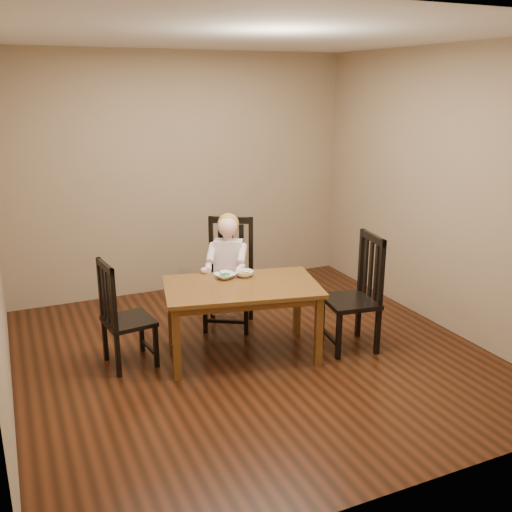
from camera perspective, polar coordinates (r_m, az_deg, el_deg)
name	(u,v)px	position (r m, az deg, el deg)	size (l,w,h in m)	color
room	(252,208)	(4.76, -0.36, 4.83)	(4.01, 4.01, 2.71)	#3D1B0C
dining_table	(242,293)	(4.99, -1.43, -3.73)	(1.47, 1.06, 0.67)	#523213
chair_child	(229,275)	(5.67, -2.69, -1.94)	(0.63, 0.62, 1.08)	black
chair_left	(123,316)	(4.98, -13.17, -5.89)	(0.44, 0.45, 0.95)	black
chair_right	(356,295)	(5.25, 9.96, -3.82)	(0.50, 0.52, 1.07)	black
toddler	(228,261)	(5.57, -2.80, -0.52)	(0.36, 0.46, 0.63)	white
bowl_peas	(225,276)	(5.13, -3.12, -1.98)	(0.18, 0.18, 0.04)	white
bowl_veg	(244,274)	(5.17, -1.17, -1.77)	(0.17, 0.17, 0.05)	white
fork	(221,274)	(5.10, -3.53, -1.85)	(0.04, 0.13, 0.05)	silver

